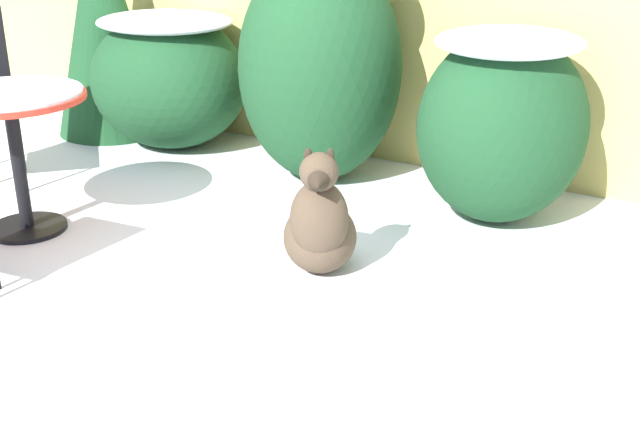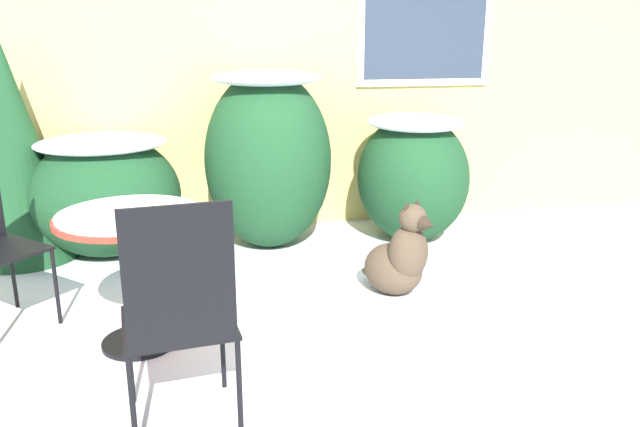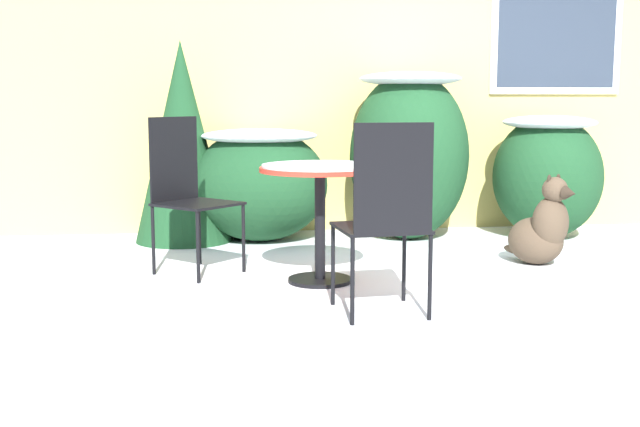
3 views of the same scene
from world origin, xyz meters
name	(u,v)px [view 3 (image 3 of 3)]	position (x,y,z in m)	size (l,w,h in m)	color
ground_plane	(493,280)	(0.00, 0.00, 0.00)	(16.00, 16.00, 0.00)	white
house_wall	(425,68)	(0.07, 2.20, 1.47)	(8.00, 0.10, 2.88)	tan
shrub_left	(260,181)	(-1.47, 1.69, 0.51)	(1.14, 1.03, 0.95)	#194223
shrub_middle	(409,152)	(-0.20, 1.64, 0.75)	(1.01, 1.02, 1.42)	#194223
shrub_right	(547,173)	(1.00, 1.56, 0.56)	(0.91, 1.02, 1.05)	#194223
evergreen_bush	(182,142)	(-2.11, 1.76, 0.84)	(0.81, 0.81, 1.67)	#194223
patio_table	(320,188)	(-1.15, 0.08, 0.62)	(0.78, 0.78, 0.77)	black
patio_chair_near_table	(188,189)	(-2.01, 0.52, 0.58)	(0.66, 0.66, 1.07)	black
patio_chair_far_side	(386,213)	(-0.90, -0.80, 0.58)	(0.52, 0.52, 1.07)	black
dog	(541,231)	(0.50, 0.44, 0.25)	(0.51, 0.58, 0.67)	#4C3D2D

